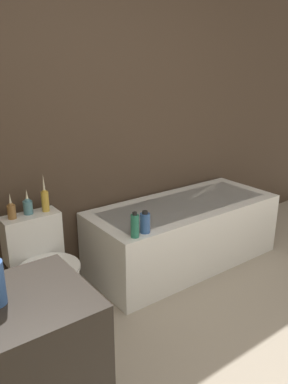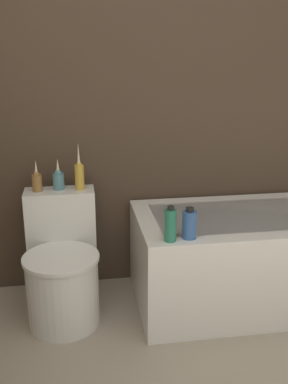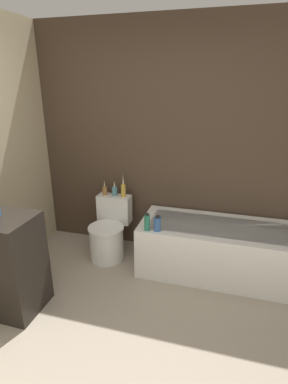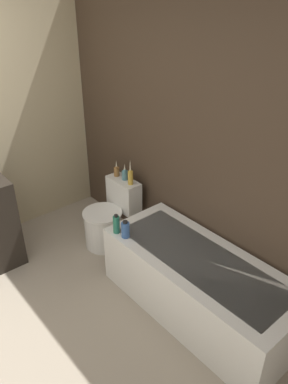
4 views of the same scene
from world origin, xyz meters
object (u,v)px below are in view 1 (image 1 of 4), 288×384
object	(u,v)px
bathtub	(183,232)
vase_gold	(11,210)
vase_bronze	(45,199)
shampoo_bottle_short	(145,223)
shampoo_bottle_tall	(135,226)
toilet	(46,277)
vase_silver	(28,206)

from	to	relation	value
bathtub	vase_gold	size ratio (longest dim) A/B	9.29
vase_bronze	shampoo_bottle_short	bearing A→B (deg)	-42.24
shampoo_bottle_short	shampoo_bottle_tall	bearing A→B (deg)	-168.45
toilet	shampoo_bottle_tall	size ratio (longest dim) A/B	3.73
vase_silver	vase_bronze	world-z (taller)	vase_bronze
shampoo_bottle_tall	shampoo_bottle_short	distance (m)	0.10
vase_bronze	shampoo_bottle_tall	bearing A→B (deg)	-49.53
vase_gold	shampoo_bottle_short	bearing A→B (deg)	-32.20
bathtub	shampoo_bottle_short	distance (m)	0.76
bathtub	toilet	world-z (taller)	toilet
bathtub	shampoo_bottle_short	bearing A→B (deg)	-156.50
vase_silver	shampoo_bottle_tall	distance (m)	0.76
vase_silver	vase_bronze	bearing A→B (deg)	-9.92
bathtub	vase_silver	world-z (taller)	vase_silver
toilet	vase_bronze	bearing A→B (deg)	59.90
toilet	shampoo_bottle_short	xyz separation A→B (m)	(0.64, -0.27, 0.33)
bathtub	vase_silver	size ratio (longest dim) A/B	9.36
toilet	vase_gold	size ratio (longest dim) A/B	3.76
vase_silver	shampoo_bottle_short	world-z (taller)	vase_silver
shampoo_bottle_tall	vase_gold	bearing A→B (deg)	142.89
vase_silver	shampoo_bottle_short	size ratio (longest dim) A/B	1.12
toilet	vase_silver	distance (m)	0.51
vase_gold	shampoo_bottle_tall	bearing A→B (deg)	-37.11
toilet	vase_bronze	world-z (taller)	vase_bronze
bathtub	shampoo_bottle_tall	world-z (taller)	shampoo_bottle_tall
bathtub	shampoo_bottle_tall	bearing A→B (deg)	-158.07
shampoo_bottle_tall	toilet	bearing A→B (deg)	151.75
bathtub	vase_gold	bearing A→B (deg)	171.32
bathtub	shampoo_bottle_tall	distance (m)	0.85
vase_gold	shampoo_bottle_short	xyz separation A→B (m)	(0.76, -0.48, -0.12)
toilet	vase_bronze	size ratio (longest dim) A/B	2.50
toilet	shampoo_bottle_tall	bearing A→B (deg)	-28.25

